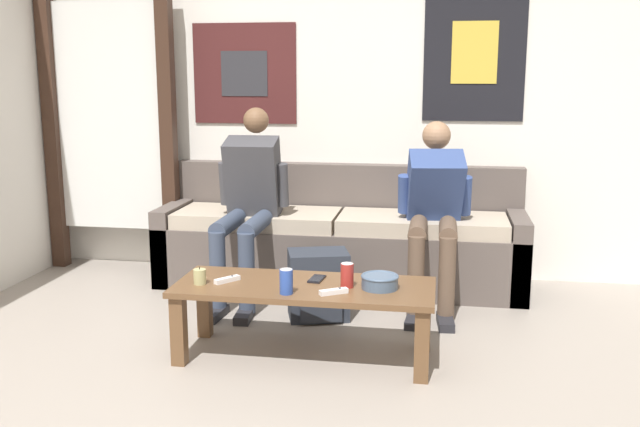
{
  "coord_description": "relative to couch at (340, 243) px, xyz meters",
  "views": [
    {
      "loc": [
        0.86,
        -2.49,
        1.46
      ],
      "look_at": [
        0.19,
        1.41,
        0.66
      ],
      "focal_mm": 40.0,
      "sensor_mm": 36.0,
      "label": 1
    }
  ],
  "objects": [
    {
      "name": "drink_can_blue",
      "position": [
        -0.06,
        -1.49,
        0.16
      ],
      "size": [
        0.07,
        0.07,
        0.12
      ],
      "color": "#28479E",
      "rests_on": "coffee_table"
    },
    {
      "name": "backpack",
      "position": [
        -0.03,
        -0.73,
        -0.1
      ],
      "size": [
        0.41,
        0.36,
        0.41
      ],
      "color": "#282D38",
      "rests_on": "ground_plane"
    },
    {
      "name": "cell_phone",
      "position": [
        0.05,
        -1.23,
        0.1
      ],
      "size": [
        0.08,
        0.14,
        0.01
      ],
      "color": "black",
      "rests_on": "coffee_table"
    },
    {
      "name": "game_controller_near_left",
      "position": [
        0.17,
        -1.46,
        0.11
      ],
      "size": [
        0.14,
        0.11,
        0.03
      ],
      "color": "white",
      "rests_on": "coffee_table"
    },
    {
      "name": "coffee_table",
      "position": [
        0.0,
        -1.33,
        0.03
      ],
      "size": [
        1.32,
        0.51,
        0.39
      ],
      "color": "brown",
      "rests_on": "ground_plane"
    },
    {
      "name": "person_seated_teen",
      "position": [
        0.64,
        -0.31,
        0.34
      ],
      "size": [
        0.47,
        0.93,
        1.14
      ],
      "color": "brown",
      "rests_on": "ground_plane"
    },
    {
      "name": "person_seated_adult",
      "position": [
        -0.55,
        -0.37,
        0.37
      ],
      "size": [
        0.47,
        0.9,
        1.22
      ],
      "color": "#384256",
      "rests_on": "ground_plane"
    },
    {
      "name": "wall_back",
      "position": [
        -0.19,
        0.34,
        0.99
      ],
      "size": [
        10.0,
        0.07,
        2.55
      ],
      "color": "white",
      "rests_on": "ground_plane"
    },
    {
      "name": "ceramic_bowl",
      "position": [
        0.39,
        -1.33,
        0.14
      ],
      "size": [
        0.19,
        0.19,
        0.07
      ],
      "color": "#475B75",
      "rests_on": "coffee_table"
    },
    {
      "name": "game_controller_near_right",
      "position": [
        -0.4,
        -1.35,
        0.11
      ],
      "size": [
        0.12,
        0.13,
        0.03
      ],
      "color": "white",
      "rests_on": "coffee_table"
    },
    {
      "name": "drink_can_red",
      "position": [
        0.22,
        -1.33,
        0.16
      ],
      "size": [
        0.07,
        0.07,
        0.12
      ],
      "color": "maroon",
      "rests_on": "coffee_table"
    },
    {
      "name": "door_frame",
      "position": [
        -1.72,
        0.12,
        0.91
      ],
      "size": [
        1.0,
        0.1,
        2.15
      ],
      "color": "#382319",
      "rests_on": "ground_plane"
    },
    {
      "name": "couch",
      "position": [
        0.0,
        0.0,
        0.0
      ],
      "size": [
        2.49,
        0.68,
        0.81
      ],
      "color": "#564C47",
      "rests_on": "ground_plane"
    },
    {
      "name": "pillar_candle",
      "position": [
        -0.52,
        -1.41,
        0.14
      ],
      "size": [
        0.06,
        0.06,
        0.09
      ],
      "color": "tan",
      "rests_on": "coffee_table"
    }
  ]
}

